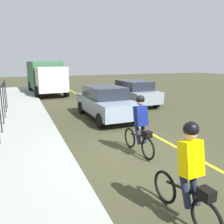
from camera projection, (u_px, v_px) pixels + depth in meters
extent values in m
plane|color=#393925|center=(135.00, 156.00, 6.79)|extent=(80.00, 80.00, 0.00)
cube|color=yellow|center=(178.00, 148.00, 7.39)|extent=(36.00, 0.12, 0.01)
cube|color=#929B95|center=(12.00, 174.00, 5.51)|extent=(40.00, 3.20, 0.15)
cylinder|color=black|center=(0.00, 112.00, 8.34)|extent=(0.04, 0.04, 1.60)
cylinder|color=black|center=(2.00, 106.00, 9.48)|extent=(0.04, 0.04, 1.60)
cylinder|color=black|center=(4.00, 101.00, 10.61)|extent=(0.04, 0.04, 1.60)
cylinder|color=black|center=(5.00, 97.00, 11.75)|extent=(0.04, 0.04, 1.60)
cylinder|color=black|center=(6.00, 94.00, 12.88)|extent=(0.04, 0.04, 1.60)
torus|color=black|center=(130.00, 138.00, 7.39)|extent=(0.66, 0.09, 0.66)
torus|color=black|center=(148.00, 149.00, 6.46)|extent=(0.66, 0.09, 0.66)
cube|color=black|center=(138.00, 135.00, 6.87)|extent=(0.93, 0.08, 0.24)
cylinder|color=black|center=(141.00, 132.00, 6.70)|extent=(0.03, 0.03, 0.35)
cube|color=navy|center=(141.00, 116.00, 6.64)|extent=(0.36, 0.38, 0.63)
sphere|color=tan|center=(140.00, 102.00, 6.59)|extent=(0.22, 0.22, 0.22)
sphere|color=black|center=(140.00, 99.00, 6.58)|extent=(0.26, 0.26, 0.26)
cylinder|color=#191E38|center=(138.00, 134.00, 6.70)|extent=(0.34, 0.14, 0.65)
cylinder|color=#191E38|center=(143.00, 133.00, 6.78)|extent=(0.34, 0.14, 0.65)
cube|color=black|center=(147.00, 134.00, 6.41)|extent=(0.25, 0.21, 0.18)
torus|color=black|center=(165.00, 187.00, 4.49)|extent=(0.66, 0.09, 0.66)
torus|color=black|center=(206.00, 219.00, 3.57)|extent=(0.66, 0.09, 0.66)
cube|color=black|center=(184.00, 189.00, 3.97)|extent=(0.93, 0.08, 0.24)
cylinder|color=black|center=(191.00, 185.00, 3.81)|extent=(0.03, 0.03, 0.35)
cube|color=#FBD300|center=(191.00, 158.00, 3.75)|extent=(0.36, 0.38, 0.63)
sphere|color=tan|center=(191.00, 133.00, 3.70)|extent=(0.22, 0.22, 0.22)
sphere|color=black|center=(191.00, 129.00, 3.69)|extent=(0.26, 0.26, 0.26)
cylinder|color=#191E38|center=(185.00, 188.00, 3.80)|extent=(0.34, 0.14, 0.65)
cylinder|color=#191E38|center=(194.00, 186.00, 3.89)|extent=(0.34, 0.14, 0.65)
cube|color=black|center=(206.00, 194.00, 3.52)|extent=(0.25, 0.21, 0.18)
cube|color=gray|center=(132.00, 94.00, 14.74)|extent=(4.44, 1.89, 0.70)
cube|color=#1E232D|center=(134.00, 85.00, 14.42)|extent=(2.50, 1.64, 0.56)
cylinder|color=black|center=(111.00, 97.00, 15.82)|extent=(0.64, 0.23, 0.64)
cylinder|color=black|center=(133.00, 96.00, 16.48)|extent=(0.64, 0.23, 0.64)
cylinder|color=black|center=(132.00, 104.00, 13.14)|extent=(0.64, 0.23, 0.64)
cylinder|color=black|center=(156.00, 102.00, 13.81)|extent=(0.64, 0.23, 0.64)
cube|color=#7F91A5|center=(106.00, 105.00, 11.16)|extent=(4.42, 1.85, 0.70)
cube|color=#1E232D|center=(104.00, 92.00, 11.20)|extent=(2.48, 1.61, 0.56)
cylinder|color=black|center=(135.00, 117.00, 10.22)|extent=(0.64, 0.23, 0.64)
cylinder|color=black|center=(100.00, 121.00, 9.57)|extent=(0.64, 0.23, 0.64)
cylinder|color=black|center=(110.00, 105.00, 12.90)|extent=(0.64, 0.23, 0.64)
cylinder|color=black|center=(81.00, 108.00, 12.25)|extent=(0.64, 0.23, 0.64)
cube|color=#295D38|center=(44.00, 75.00, 20.21)|extent=(4.89, 2.68, 2.30)
cube|color=silver|center=(52.00, 79.00, 17.25)|extent=(1.95, 2.31, 1.90)
cylinder|color=black|center=(66.00, 91.00, 18.06)|extent=(0.98, 0.36, 0.96)
cylinder|color=black|center=(37.00, 92.00, 17.10)|extent=(0.98, 0.36, 0.96)
cylinder|color=black|center=(55.00, 86.00, 21.87)|extent=(0.98, 0.36, 0.96)
cylinder|color=black|center=(31.00, 87.00, 20.91)|extent=(0.98, 0.36, 0.96)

